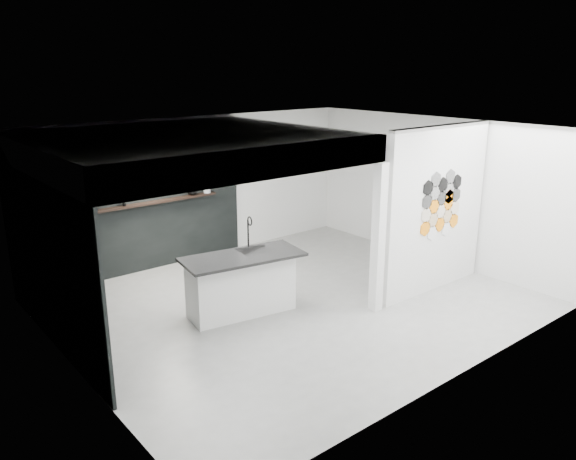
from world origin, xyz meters
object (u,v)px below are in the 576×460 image
at_px(partition_panel, 436,210).
at_px(glass_bowl, 207,190).
at_px(wall_basin, 72,288).
at_px(glass_vase, 207,190).
at_px(kettle, 192,191).
at_px(kitchen_island, 241,283).
at_px(bottle_dark, 124,201).
at_px(utensil_cup, 96,208).
at_px(stockpot, 76,208).

distance_m(partition_panel, glass_bowl, 4.39).
relative_size(wall_basin, glass_vase, 4.70).
xyz_separation_m(kettle, glass_bowl, (0.34, 0.00, -0.03)).
relative_size(partition_panel, kitchen_island, 1.44).
distance_m(bottle_dark, utensil_cup, 0.52).
xyz_separation_m(wall_basin, glass_bowl, (3.39, 2.07, 0.52)).
bearing_deg(partition_panel, wall_basin, 161.77).
relative_size(wall_basin, kitchen_island, 0.31).
bearing_deg(kettle, glass_vase, -16.42).
xyz_separation_m(partition_panel, stockpot, (-4.63, 3.87, 0.01)).
relative_size(wall_basin, kettle, 3.40).
xyz_separation_m(glass_bowl, bottle_dark, (-1.71, 0.00, 0.04)).
bearing_deg(wall_basin, utensil_cup, 60.58).
relative_size(kettle, glass_bowl, 1.27).
bearing_deg(glass_vase, utensil_cup, 180.00).
bearing_deg(utensil_cup, glass_vase, 0.00).
relative_size(glass_bowl, utensil_cup, 1.43).
distance_m(stockpot, kettle, 2.22).
distance_m(partition_panel, bottle_dark, 5.41).
bearing_deg(wall_basin, kettle, 34.09).
xyz_separation_m(stockpot, glass_vase, (2.56, 0.00, -0.03)).
xyz_separation_m(glass_bowl, utensil_cup, (-2.23, 0.00, -0.00)).
bearing_deg(glass_vase, wall_basin, -148.65).
relative_size(wall_basin, utensil_cup, 6.14).
distance_m(kettle, utensil_cup, 1.89).
bearing_deg(partition_panel, kettle, 121.99).
xyz_separation_m(wall_basin, kettle, (3.05, 2.07, 0.55)).
relative_size(partition_panel, stockpot, 12.52).
relative_size(partition_panel, utensil_cup, 28.67).
xyz_separation_m(partition_panel, wall_basin, (-5.46, 1.80, -0.55)).
xyz_separation_m(kitchen_island, glass_bowl, (1.04, 2.63, 0.87)).
relative_size(wall_basin, glass_bowl, 4.30).
relative_size(glass_vase, utensil_cup, 1.31).
bearing_deg(kettle, partition_panel, -74.43).
relative_size(glass_bowl, glass_vase, 1.09).
relative_size(kitchen_island, utensil_cup, 19.84).
height_order(partition_panel, wall_basin, partition_panel).
relative_size(kettle, glass_vase, 1.38).
height_order(kettle, utensil_cup, kettle).
bearing_deg(bottle_dark, kitchen_island, -75.72).
distance_m(partition_panel, kettle, 4.56).
height_order(kitchen_island, glass_vase, kitchen_island).
bearing_deg(glass_bowl, kettle, 180.00).
bearing_deg(wall_basin, stockpot, 68.03).
xyz_separation_m(wall_basin, bottle_dark, (1.68, 2.07, 0.56)).
bearing_deg(partition_panel, utensil_cup, 138.05).
bearing_deg(glass_vase, stockpot, 180.00).
bearing_deg(kettle, stockpot, 163.58).
distance_m(wall_basin, stockpot, 2.30).
bearing_deg(stockpot, utensil_cup, 0.00).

